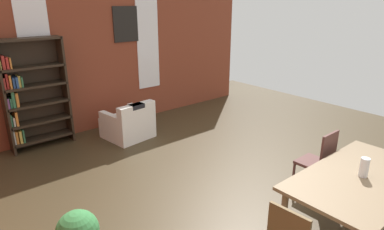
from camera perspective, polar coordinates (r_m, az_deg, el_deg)
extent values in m
plane|color=#3F321E|center=(4.47, 9.82, -16.41)|extent=(10.59, 10.59, 0.00)
cube|color=brown|center=(7.10, -16.00, 9.79)|extent=(7.71, 0.12, 3.03)
cube|color=white|center=(6.62, -25.21, 9.43)|extent=(0.55, 0.02, 1.97)
cube|color=white|center=(7.57, -7.64, 12.05)|extent=(0.55, 0.02, 1.97)
cube|color=#7F684B|center=(4.17, 27.31, -9.61)|extent=(1.87, 1.01, 0.04)
cylinder|color=#7F684B|center=(3.86, 15.47, -16.91)|extent=(0.07, 0.07, 0.70)
cylinder|color=#7F684B|center=(5.17, 26.36, -8.56)|extent=(0.07, 0.07, 0.70)
cylinder|color=silver|center=(4.12, 27.60, -8.01)|extent=(0.10, 0.10, 0.22)
cube|color=#53312D|center=(4.93, 20.27, -7.74)|extent=(0.40, 0.40, 0.04)
cube|color=#53312D|center=(4.75, 22.54, -5.72)|extent=(0.38, 0.03, 0.50)
cylinder|color=#53312D|center=(5.25, 19.28, -8.79)|extent=(0.04, 0.04, 0.43)
cylinder|color=#53312D|center=(4.97, 17.09, -10.17)|extent=(0.04, 0.04, 0.43)
cylinder|color=#53312D|center=(5.11, 22.76, -10.06)|extent=(0.04, 0.04, 0.43)
cylinder|color=#53312D|center=(4.82, 20.71, -11.59)|extent=(0.04, 0.04, 0.43)
cylinder|color=#453E2A|center=(5.35, 29.33, -9.78)|extent=(0.04, 0.04, 0.43)
cube|color=#2D2319|center=(6.42, -29.74, 2.28)|extent=(0.04, 0.32, 1.99)
cube|color=#2D2319|center=(6.66, -21.02, 4.09)|extent=(0.04, 0.32, 1.99)
cube|color=#2D2319|center=(6.66, -25.67, 3.47)|extent=(1.08, 0.01, 1.99)
cube|color=#2D2319|center=(6.77, -24.32, -3.54)|extent=(1.04, 0.32, 0.04)
cube|color=white|center=(6.62, -28.48, -3.31)|extent=(0.03, 0.20, 0.25)
cube|color=orange|center=(6.63, -28.11, -3.32)|extent=(0.04, 0.20, 0.23)
cube|color=gold|center=(6.64, -27.64, -3.19)|extent=(0.04, 0.23, 0.23)
cube|color=#33724C|center=(6.65, -27.24, -3.07)|extent=(0.03, 0.23, 0.24)
cube|color=#2D2319|center=(6.66, -24.70, -0.90)|extent=(1.04, 0.32, 0.04)
cube|color=#33724C|center=(6.52, -28.89, -0.78)|extent=(0.04, 0.19, 0.21)
cube|color=white|center=(6.54, -28.49, -0.91)|extent=(0.03, 0.20, 0.16)
cube|color=orange|center=(6.53, -28.20, -0.44)|extent=(0.04, 0.25, 0.25)
cube|color=#2D2319|center=(6.56, -25.10, 1.82)|extent=(1.04, 0.32, 0.04)
cube|color=#8C4C8C|center=(6.44, -29.33, 1.86)|extent=(0.04, 0.23, 0.18)
cube|color=#33724C|center=(6.45, -28.92, 1.88)|extent=(0.03, 0.19, 0.16)
cube|color=#33724C|center=(6.44, -28.64, 2.45)|extent=(0.05, 0.22, 0.28)
cube|color=orange|center=(6.45, -28.10, 2.43)|extent=(0.05, 0.20, 0.25)
cube|color=#2D2319|center=(6.48, -25.51, 4.62)|extent=(1.04, 0.32, 0.04)
cube|color=#B22D28|center=(6.36, -29.83, 4.78)|extent=(0.04, 0.22, 0.19)
cube|color=#B22D28|center=(6.36, -29.43, 5.15)|extent=(0.03, 0.18, 0.26)
cube|color=orange|center=(6.37, -29.03, 5.10)|extent=(0.03, 0.22, 0.23)
cube|color=#284C8C|center=(6.38, -28.56, 4.98)|extent=(0.03, 0.20, 0.18)
cube|color=#284C8C|center=(6.39, -28.18, 5.08)|extent=(0.04, 0.25, 0.19)
cube|color=gold|center=(6.40, -27.82, 5.21)|extent=(0.04, 0.19, 0.20)
cube|color=#33724C|center=(6.41, -27.47, 5.18)|extent=(0.03, 0.22, 0.18)
cube|color=#2D2319|center=(6.41, -25.93, 7.48)|extent=(1.04, 0.32, 0.04)
cube|color=#B22D28|center=(6.30, -29.95, 7.91)|extent=(0.05, 0.21, 0.22)
cube|color=#B22D28|center=(6.31, -29.45, 7.87)|extent=(0.04, 0.23, 0.20)
cube|color=orange|center=(6.32, -29.02, 7.88)|extent=(0.03, 0.20, 0.18)
cube|color=#2D2319|center=(6.35, -26.56, 11.68)|extent=(1.04, 0.32, 0.04)
cube|color=white|center=(6.67, -11.06, -2.11)|extent=(0.89, 0.89, 0.40)
cube|color=white|center=(6.30, -9.53, 0.34)|extent=(0.81, 0.26, 0.35)
cube|color=white|center=(6.77, -8.91, 0.81)|extent=(0.21, 0.73, 0.15)
cube|color=white|center=(6.40, -13.65, -0.61)|extent=(0.21, 0.73, 0.15)
cube|color=black|center=(6.26, -9.60, 1.51)|extent=(0.30, 0.20, 0.08)
cube|color=black|center=(7.25, -11.41, 15.12)|extent=(0.56, 0.03, 0.72)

